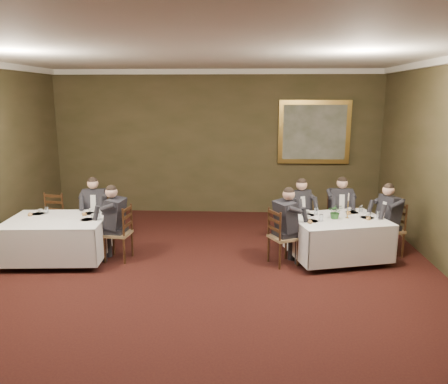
# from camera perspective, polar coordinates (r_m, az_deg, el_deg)

# --- Properties ---
(ground) EXTENTS (10.00, 10.00, 0.00)m
(ground) POSITION_cam_1_polar(r_m,az_deg,el_deg) (6.44, -3.90, -14.12)
(ground) COLOR black
(ground) RESTS_ON ground
(ceiling) EXTENTS (8.00, 10.00, 0.10)m
(ceiling) POSITION_cam_1_polar(r_m,az_deg,el_deg) (5.79, -4.44, 18.61)
(ceiling) COLOR silver
(ceiling) RESTS_ON back_wall
(back_wall) EXTENTS (8.00, 0.10, 3.50)m
(back_wall) POSITION_cam_1_polar(r_m,az_deg,el_deg) (10.80, -0.96, 6.45)
(back_wall) COLOR #333019
(back_wall) RESTS_ON ground
(crown_molding) EXTENTS (8.00, 10.00, 0.12)m
(crown_molding) POSITION_cam_1_polar(r_m,az_deg,el_deg) (5.79, -4.43, 18.02)
(crown_molding) COLOR white
(crown_molding) RESTS_ON back_wall
(table_main) EXTENTS (1.88, 1.60, 0.67)m
(table_main) POSITION_cam_1_polar(r_m,az_deg,el_deg) (8.05, 14.59, -5.52)
(table_main) COLOR black
(table_main) RESTS_ON ground
(table_second) EXTENTS (1.79, 1.42, 0.67)m
(table_second) POSITION_cam_1_polar(r_m,az_deg,el_deg) (8.30, -20.89, -5.39)
(table_second) COLOR black
(table_second) RESTS_ON ground
(chair_main_backleft) EXTENTS (0.59, 0.58, 1.00)m
(chair_main_backleft) POSITION_cam_1_polar(r_m,az_deg,el_deg) (8.64, 9.50, -5.18)
(chair_main_backleft) COLOR olive
(chair_main_backleft) RESTS_ON ground
(diner_main_backleft) EXTENTS (0.58, 0.61, 1.35)m
(diner_main_backleft) POSITION_cam_1_polar(r_m,az_deg,el_deg) (8.57, 9.60, -3.75)
(diner_main_backleft) COLOR black
(diner_main_backleft) RESTS_ON chair_main_backleft
(chair_main_backright) EXTENTS (0.45, 0.43, 1.00)m
(chair_main_backright) POSITION_cam_1_polar(r_m,az_deg,el_deg) (8.99, 14.71, -4.74)
(chair_main_backright) COLOR olive
(chair_main_backright) RESTS_ON ground
(diner_main_backright) EXTENTS (0.43, 0.49, 1.35)m
(diner_main_backright) POSITION_cam_1_polar(r_m,az_deg,el_deg) (8.91, 14.80, -3.36)
(diner_main_backright) COLOR black
(diner_main_backright) RESTS_ON chair_main_backright
(chair_main_endleft) EXTENTS (0.58, 0.58, 1.00)m
(chair_main_endleft) POSITION_cam_1_polar(r_m,az_deg,el_deg) (7.71, 7.65, -7.31)
(chair_main_endleft) COLOR olive
(chair_main_endleft) RESTS_ON ground
(diner_main_endleft) EXTENTS (0.61, 0.58, 1.35)m
(diner_main_endleft) POSITION_cam_1_polar(r_m,az_deg,el_deg) (7.64, 7.77, -5.68)
(diner_main_endleft) COLOR black
(diner_main_endleft) RESTS_ON chair_main_endleft
(chair_main_endright) EXTENTS (0.54, 0.55, 1.00)m
(chair_main_endright) POSITION_cam_1_polar(r_m,az_deg,el_deg) (8.59, 20.68, -5.96)
(chair_main_endright) COLOR olive
(chair_main_endright) RESTS_ON ground
(diner_main_endright) EXTENTS (0.58, 0.53, 1.35)m
(diner_main_endright) POSITION_cam_1_polar(r_m,az_deg,el_deg) (8.51, 20.74, -4.50)
(diner_main_endright) COLOR black
(diner_main_endright) RESTS_ON chair_main_endright
(chair_sec_backleft) EXTENTS (0.50, 0.48, 1.00)m
(chair_sec_backleft) POSITION_cam_1_polar(r_m,az_deg,el_deg) (9.29, -21.70, -4.67)
(chair_sec_backleft) COLOR olive
(chair_sec_backleft) RESTS_ON ground
(chair_sec_backright) EXTENTS (0.47, 0.46, 1.00)m
(chair_sec_backright) POSITION_cam_1_polar(r_m,az_deg,el_deg) (9.01, -16.25, -4.78)
(chair_sec_backright) COLOR olive
(chair_sec_backright) RESTS_ON ground
(diner_sec_backright) EXTENTS (0.45, 0.51, 1.35)m
(diner_sec_backright) POSITION_cam_1_polar(r_m,az_deg,el_deg) (8.94, -16.36, -3.41)
(diner_sec_backright) COLOR black
(diner_sec_backright) RESTS_ON chair_sec_backright
(chair_sec_endright) EXTENTS (0.47, 0.48, 1.00)m
(chair_sec_endright) POSITION_cam_1_polar(r_m,az_deg,el_deg) (8.06, -13.53, -6.67)
(chair_sec_endright) COLOR olive
(chair_sec_endright) RESTS_ON ground
(diner_sec_endright) EXTENTS (0.52, 0.45, 1.35)m
(diner_sec_endright) POSITION_cam_1_polar(r_m,az_deg,el_deg) (7.99, -13.69, -5.12)
(diner_sec_endright) COLOR black
(diner_sec_endright) RESTS_ON chair_sec_endright
(centerpiece) EXTENTS (0.28, 0.25, 0.28)m
(centerpiece) POSITION_cam_1_polar(r_m,az_deg,el_deg) (7.90, 14.37, -2.41)
(centerpiece) COLOR #2D5926
(centerpiece) RESTS_ON table_main
(candlestick) EXTENTS (0.07, 0.07, 0.47)m
(candlestick) POSITION_cam_1_polar(r_m,az_deg,el_deg) (7.99, 15.87, -2.09)
(candlestick) COLOR #AD8035
(candlestick) RESTS_ON table_main
(place_setting_table_main) EXTENTS (0.33, 0.32, 0.14)m
(place_setting_table_main) POSITION_cam_1_polar(r_m,az_deg,el_deg) (8.10, 11.25, -2.68)
(place_setting_table_main) COLOR white
(place_setting_table_main) RESTS_ON table_main
(place_setting_table_second) EXTENTS (0.33, 0.31, 0.14)m
(place_setting_table_second) POSITION_cam_1_polar(r_m,az_deg,el_deg) (8.69, -22.75, -2.39)
(place_setting_table_second) COLOR white
(place_setting_table_second) RESTS_ON table_second
(painting) EXTENTS (1.72, 0.09, 1.52)m
(painting) POSITION_cam_1_polar(r_m,az_deg,el_deg) (10.81, 11.69, 7.66)
(painting) COLOR #BA9B44
(painting) RESTS_ON back_wall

